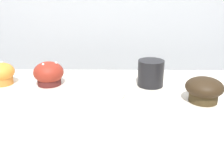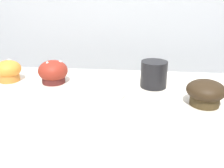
# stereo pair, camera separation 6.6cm
# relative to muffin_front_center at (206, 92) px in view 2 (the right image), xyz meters

# --- Properties ---
(wall_back) EXTENTS (3.20, 0.10, 1.80)m
(wall_back) POSITION_rel_muffin_front_center_xyz_m (-0.28, 0.59, -0.09)
(wall_back) COLOR #B2B7BC
(wall_back) RESTS_ON ground
(muffin_front_center) EXTENTS (0.11, 0.11, 0.07)m
(muffin_front_center) POSITION_rel_muffin_front_center_xyz_m (0.00, 0.00, 0.00)
(muffin_front_center) COLOR #3C2F19
(muffin_front_center) RESTS_ON display_counter
(muffin_back_right) EXTENTS (0.10, 0.10, 0.08)m
(muffin_back_right) POSITION_rel_muffin_front_center_xyz_m (-0.49, 0.14, -0.00)
(muffin_back_right) COLOR #511D1A
(muffin_back_right) RESTS_ON display_counter
(muffin_front_left) EXTENTS (0.09, 0.09, 0.08)m
(muffin_front_left) POSITION_rel_muffin_front_center_xyz_m (-0.66, 0.14, -0.00)
(muffin_front_left) COLOR #CB7E33
(muffin_front_left) RESTS_ON display_counter
(coffee_cup) EXTENTS (0.09, 0.13, 0.09)m
(coffee_cup) POSITION_rel_muffin_front_center_xyz_m (-0.14, 0.13, 0.01)
(coffee_cup) COLOR black
(coffee_cup) RESTS_ON display_counter
(serving_plate) EXTENTS (0.18, 0.18, 0.01)m
(serving_plate) POSITION_rel_muffin_front_center_xyz_m (-0.32, 0.05, -0.03)
(serving_plate) COLOR beige
(serving_plate) RESTS_ON display_counter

